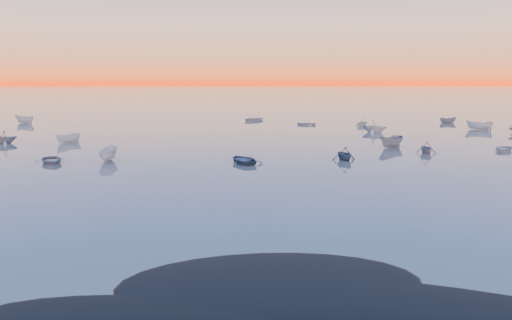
{
  "coord_description": "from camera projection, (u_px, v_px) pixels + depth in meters",
  "views": [
    {
      "loc": [
        -4.18,
        -19.45,
        9.03
      ],
      "look_at": [
        -3.25,
        28.0,
        0.98
      ],
      "focal_mm": 35.0,
      "sensor_mm": 36.0,
      "label": 1
    }
  ],
  "objects": [
    {
      "name": "ground",
      "position": [
        264.0,
        114.0,
        119.34
      ],
      "size": [
        600.0,
        600.0,
        0.0
      ],
      "primitive_type": "plane",
      "color": "slate",
      "rests_on": "ground"
    },
    {
      "name": "mud_lobes",
      "position": [
        352.0,
        306.0,
        19.78
      ],
      "size": [
        140.0,
        6.0,
        0.07
      ],
      "primitive_type": null,
      "color": "black",
      "rests_on": "ground"
    },
    {
      "name": "moored_fleet",
      "position": [
        275.0,
        138.0,
        73.01
      ],
      "size": [
        124.0,
        58.0,
        1.2
      ],
      "primitive_type": null,
      "color": "silver",
      "rests_on": "ground"
    },
    {
      "name": "boat_near_right",
      "position": [
        344.0,
        160.0,
        54.06
      ],
      "size": [
        3.53,
        2.24,
        1.14
      ],
      "primitive_type": "imported",
      "rotation": [
        0.0,
        0.0,
        3.4
      ],
      "color": "#324961",
      "rests_on": "ground"
    }
  ]
}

